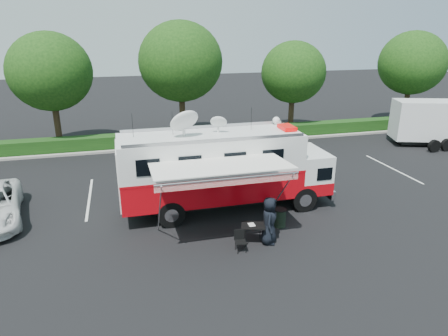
# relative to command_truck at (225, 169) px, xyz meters

# --- Properties ---
(ground_plane) EXTENTS (120.00, 120.00, 0.00)m
(ground_plane) POSITION_rel_command_truck_xyz_m (0.09, 0.00, -2.05)
(ground_plane) COLOR black
(ground_plane) RESTS_ON ground
(back_border) EXTENTS (60.00, 6.14, 8.87)m
(back_border) POSITION_rel_command_truck_xyz_m (1.23, 12.90, 2.96)
(back_border) COLOR #9E998E
(back_border) RESTS_ON ground_plane
(stall_lines) EXTENTS (24.12, 5.50, 0.01)m
(stall_lines) POSITION_rel_command_truck_xyz_m (-0.41, 3.00, -2.04)
(stall_lines) COLOR silver
(stall_lines) RESTS_ON ground_plane
(command_truck) EXTENTS (9.95, 2.74, 4.78)m
(command_truck) POSITION_rel_command_truck_xyz_m (0.00, 0.00, 0.00)
(command_truck) COLOR black
(command_truck) RESTS_ON ground_plane
(awning) EXTENTS (5.43, 2.79, 3.28)m
(awning) POSITION_rel_command_truck_xyz_m (-0.89, -2.84, 1.03)
(awning) COLOR white
(awning) RESTS_ON ground_plane
(person) EXTENTS (0.95, 1.13, 1.98)m
(person) POSITION_rel_command_truck_xyz_m (0.87, -3.59, -2.05)
(person) COLOR black
(person) RESTS_ON ground_plane
(folding_table) EXTENTS (1.11, 0.93, 0.81)m
(folding_table) POSITION_rel_command_truck_xyz_m (0.25, -3.46, -1.29)
(folding_table) COLOR black
(folding_table) RESTS_ON ground_plane
(folding_chair) EXTENTS (0.46, 0.48, 0.86)m
(folding_chair) POSITION_rel_command_truck_xyz_m (-0.42, -3.86, -1.54)
(folding_chair) COLOR black
(folding_chair) RESTS_ON ground_plane
(trash_bin) EXTENTS (0.55, 0.55, 0.82)m
(trash_bin) POSITION_rel_command_truck_xyz_m (1.87, -2.38, -1.63)
(trash_bin) COLOR black
(trash_bin) RESTS_ON ground_plane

